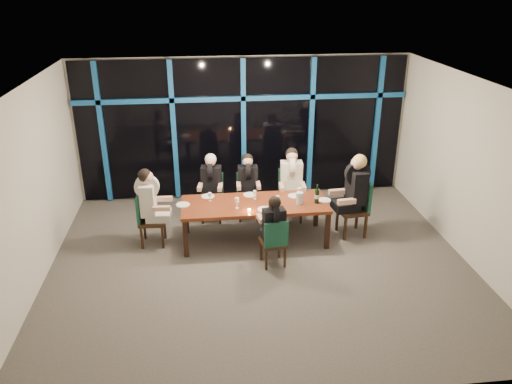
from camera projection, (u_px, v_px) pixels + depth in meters
room at (260, 149)px, 7.65m from camera, size 7.04×7.00×3.02m
window_wall at (244, 126)px, 10.51m from camera, size 6.86×0.43×2.94m
dining_table at (255, 206)px, 8.92m from camera, size 2.60×1.00×0.75m
chair_far_left at (212, 194)px, 9.82m from camera, size 0.49×0.49×0.93m
chair_far_mid at (248, 193)px, 9.89m from camera, size 0.44×0.44×0.92m
chair_far_right at (290, 192)px, 9.83m from camera, size 0.50×0.50×1.00m
chair_end_left at (147, 216)px, 8.85m from camera, size 0.48×0.48×0.99m
chair_end_right at (357, 205)px, 9.18m from camera, size 0.55×0.55×1.08m
chair_near_mid at (274, 241)px, 8.18m from camera, size 0.45×0.45×0.86m
diner_far_left at (211, 178)px, 9.60m from camera, size 0.50×0.61×0.91m
diner_far_mid at (248, 178)px, 9.67m from camera, size 0.46×0.58×0.89m
diner_far_right at (291, 174)px, 9.59m from camera, size 0.52×0.64×0.98m
diner_end_left at (150, 196)px, 8.70m from camera, size 0.62×0.50×0.96m
diner_end_right at (355, 184)px, 8.99m from camera, size 0.70×0.56×1.05m
diner_near_mid at (273, 220)px, 8.11m from camera, size 0.46×0.56×0.84m
plate_far_left at (208, 196)px, 9.14m from camera, size 0.24×0.24×0.01m
plate_far_mid at (250, 195)px, 9.20m from camera, size 0.24×0.24×0.01m
plate_far_right at (294, 196)px, 9.16m from camera, size 0.24×0.24×0.01m
plate_end_left at (183, 205)px, 8.81m from camera, size 0.24×0.24×0.01m
plate_end_right at (324, 200)px, 8.98m from camera, size 0.24×0.24×0.01m
plate_near_mid at (264, 209)px, 8.63m from camera, size 0.24×0.24×0.01m
wine_bottle at (317, 196)px, 8.84m from camera, size 0.08×0.08×0.35m
water_pitcher at (299, 198)px, 8.81m from camera, size 0.14×0.12×0.22m
tea_light at (249, 210)px, 8.58m from camera, size 0.06×0.06×0.03m
wine_glass_a at (237, 201)px, 8.64m from camera, size 0.08×0.08×0.19m
wine_glass_b at (255, 193)px, 9.01m from camera, size 0.06×0.06×0.16m
wine_glass_c at (278, 198)px, 8.78m from camera, size 0.07×0.07×0.17m
wine_glass_d at (210, 195)px, 8.92m from camera, size 0.06×0.06×0.16m
wine_glass_e at (300, 190)px, 9.06m from camera, size 0.07×0.07×0.19m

